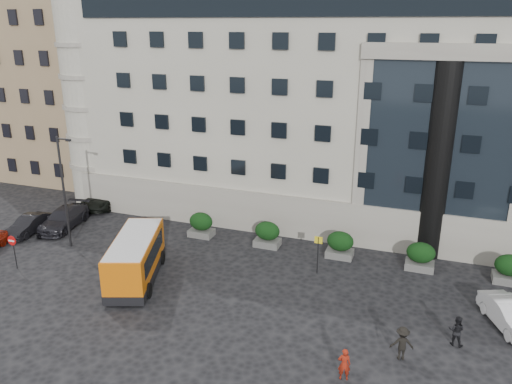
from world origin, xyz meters
TOP-DOWN VIEW (x-y plane):
  - ground at (0.00, 0.00)m, footprint 120.00×120.00m
  - civic_building at (6.00, 22.00)m, footprint 44.00×24.00m
  - entrance_column at (12.00, 10.30)m, footprint 1.80×1.80m
  - apartment_near at (-24.00, 20.00)m, footprint 14.00×14.00m
  - apartment_far at (-27.00, 38.00)m, footprint 13.00×13.00m
  - hedge_a at (-4.00, 7.80)m, footprint 1.80×1.26m
  - hedge_b at (1.20, 7.80)m, footprint 1.80×1.26m
  - hedge_c at (6.40, 7.80)m, footprint 1.80×1.26m
  - hedge_d at (11.60, 7.80)m, footprint 1.80×1.26m
  - hedge_e at (16.80, 7.80)m, footprint 1.80×1.26m
  - street_lamp at (-11.94, 3.00)m, footprint 1.16×0.18m
  - bus_stop_sign at (5.50, 5.00)m, footprint 0.50×0.08m
  - no_entry_sign at (-13.00, -1.04)m, footprint 0.64×0.16m
  - minibus at (-4.83, 0.38)m, footprint 4.46×7.13m
  - red_truck at (-15.55, 18.44)m, footprint 3.57×6.24m
  - parked_car_b at (-16.52, 3.89)m, footprint 1.77×4.18m
  - parked_car_c at (-14.76, 5.66)m, footprint 2.94×5.47m
  - parked_car_d at (-14.75, 10.86)m, footprint 3.18×5.58m
  - white_taxi at (16.28, 2.57)m, footprint 3.05×4.52m
  - pedestrian_a at (8.90, -4.37)m, footprint 0.65×0.50m
  - pedestrian_b at (13.64, 0.02)m, footprint 0.87×0.73m
  - pedestrian_c at (11.20, -2.04)m, footprint 1.23×0.89m

SIDE VIEW (x-z plane):
  - ground at x=0.00m, z-range 0.00..0.00m
  - parked_car_b at x=-16.52m, z-range 0.00..1.34m
  - white_taxi at x=16.28m, z-range 0.00..1.41m
  - parked_car_d at x=-14.75m, z-range 0.00..1.47m
  - parked_car_c at x=-14.76m, z-range 0.00..1.51m
  - pedestrian_a at x=8.90m, z-range 0.00..1.57m
  - pedestrian_b at x=13.64m, z-range 0.00..1.59m
  - pedestrian_c at x=11.20m, z-range 0.00..1.71m
  - hedge_a at x=-4.00m, z-range 0.01..1.85m
  - hedge_b at x=1.20m, z-range 0.01..1.85m
  - hedge_c at x=6.40m, z-range 0.01..1.85m
  - hedge_d at x=11.60m, z-range 0.01..1.85m
  - hedge_e at x=16.80m, z-range 0.01..1.85m
  - minibus at x=-4.83m, z-range 0.15..2.96m
  - red_truck at x=-15.55m, z-range 0.04..3.21m
  - no_entry_sign at x=-13.00m, z-range 0.49..2.81m
  - bus_stop_sign at x=5.50m, z-range 0.47..2.99m
  - street_lamp at x=-11.94m, z-range 0.37..8.37m
  - entrance_column at x=12.00m, z-range 0.00..13.00m
  - civic_building at x=6.00m, z-range 0.00..18.00m
  - apartment_near at x=-24.00m, z-range 0.00..20.00m
  - apartment_far at x=-27.00m, z-range 0.00..22.00m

